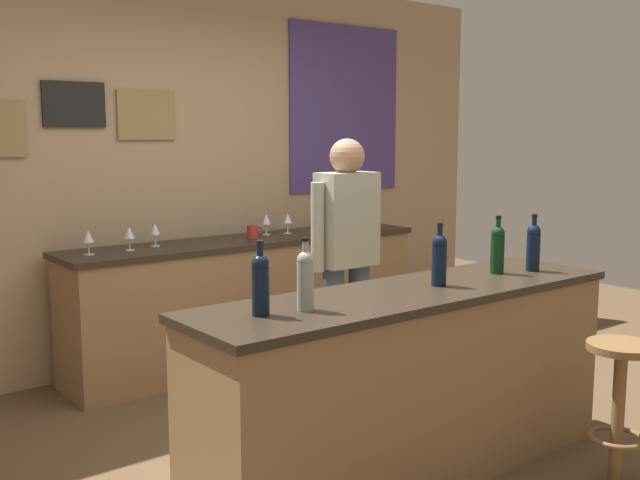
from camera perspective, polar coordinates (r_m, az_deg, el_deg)
The scene contains 17 objects.
ground_plane at distance 4.10m, azimuth 2.66°, elevation -15.55°, with size 10.00×10.00×0.00m, color brown.
back_wall at distance 5.47m, azimuth -11.02°, elevation 5.59°, with size 6.00×0.09×2.80m.
bar_counter at distance 3.66m, azimuth 6.86°, elevation -10.82°, with size 2.30×0.60×0.92m.
side_counter at distance 5.46m, azimuth -5.44°, elevation -4.56°, with size 2.73×0.56×0.90m.
bartender at distance 4.48m, azimuth 2.04°, elevation -1.00°, with size 0.52×0.21×1.62m.
bar_stool at distance 3.84m, azimuth 21.90°, elevation -10.49°, with size 0.32×0.32×0.68m.
wine_bottle_a at distance 3.01m, azimuth -4.57°, elevation -3.24°, with size 0.07×0.07×0.31m.
wine_bottle_b at distance 3.08m, azimuth -1.12°, elevation -2.93°, with size 0.07×0.07×0.31m.
wine_bottle_c at distance 3.63m, azimuth 9.10°, elevation -1.36°, with size 0.07×0.07×0.31m.
wine_bottle_d at distance 4.01m, azimuth 13.41°, elevation -0.58°, with size 0.07×0.07×0.31m.
wine_bottle_e at distance 4.13m, azimuth 15.99°, elevation -0.42°, with size 0.07×0.07×0.31m.
wine_glass_a at distance 4.84m, azimuth -17.28°, elevation 0.20°, with size 0.07×0.07×0.16m.
wine_glass_b at distance 4.95m, azimuth -14.36°, elevation 0.48°, with size 0.07×0.07×0.16m.
wine_glass_c at distance 5.09m, azimuth -12.49°, elevation 0.75°, with size 0.07×0.07×0.16m.
wine_glass_d at distance 5.56m, azimuth -4.12°, elevation 1.53°, with size 0.07×0.07×0.16m.
wine_glass_e at distance 5.62m, azimuth -2.49°, elevation 1.61°, with size 0.07×0.07×0.16m.
coffee_mug at distance 5.39m, azimuth -5.16°, elevation 0.64°, with size 0.12×0.08×0.09m.
Camera 1 is at (-2.45, -2.85, 1.65)m, focal length 41.89 mm.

